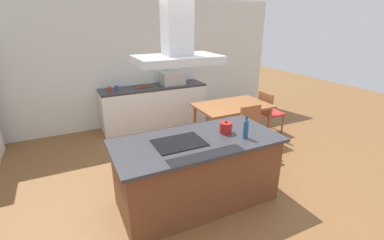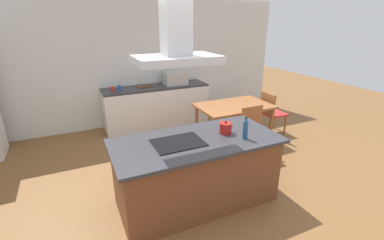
{
  "view_description": "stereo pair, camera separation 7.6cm",
  "coord_description": "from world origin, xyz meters",
  "px_view_note": "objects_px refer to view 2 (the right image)",
  "views": [
    {
      "loc": [
        -1.38,
        -2.68,
        2.3
      ],
      "look_at": [
        0.12,
        0.4,
        1.0
      ],
      "focal_mm": 25.14,
      "sensor_mm": 36.0,
      "label": 1
    },
    {
      "loc": [
        -1.32,
        -2.71,
        2.3
      ],
      "look_at": [
        0.12,
        0.4,
        1.0
      ],
      "focal_mm": 25.14,
      "sensor_mm": 36.0,
      "label": 2
    }
  ],
  "objects_px": {
    "cooktop": "(178,143)",
    "range_hood": "(176,39)",
    "cutting_board": "(145,86)",
    "coffee_mug_red": "(112,89)",
    "dining_table": "(234,109)",
    "coffee_mug_blue": "(119,87)",
    "countertop_microwave": "(175,78)",
    "tea_kettle": "(226,128)",
    "chair_at_right_end": "(271,111)",
    "chair_facing_island": "(255,129)",
    "olive_oil_bottle": "(245,129)"
  },
  "relations": [
    {
      "from": "tea_kettle",
      "to": "coffee_mug_red",
      "type": "xyz_separation_m",
      "value": [
        -0.97,
        2.85,
        -0.03
      ]
    },
    {
      "from": "olive_oil_bottle",
      "to": "coffee_mug_blue",
      "type": "bearing_deg",
      "value": 106.77
    },
    {
      "from": "chair_at_right_end",
      "to": "range_hood",
      "type": "distance_m",
      "value": 3.38
    },
    {
      "from": "countertop_microwave",
      "to": "olive_oil_bottle",
      "type": "bearing_deg",
      "value": -95.3
    },
    {
      "from": "chair_at_right_end",
      "to": "range_hood",
      "type": "relative_size",
      "value": 0.99
    },
    {
      "from": "cutting_board",
      "to": "dining_table",
      "type": "height_order",
      "value": "cutting_board"
    },
    {
      "from": "cooktop",
      "to": "dining_table",
      "type": "bearing_deg",
      "value": 39.08
    },
    {
      "from": "countertop_microwave",
      "to": "cutting_board",
      "type": "height_order",
      "value": "countertop_microwave"
    },
    {
      "from": "countertop_microwave",
      "to": "coffee_mug_blue",
      "type": "xyz_separation_m",
      "value": [
        -1.24,
        0.04,
        -0.09
      ]
    },
    {
      "from": "chair_at_right_end",
      "to": "cooktop",
      "type": "bearing_deg",
      "value": -152.08
    },
    {
      "from": "cutting_board",
      "to": "coffee_mug_blue",
      "type": "bearing_deg",
      "value": -179.21
    },
    {
      "from": "coffee_mug_blue",
      "to": "chair_facing_island",
      "type": "distance_m",
      "value": 2.91
    },
    {
      "from": "tea_kettle",
      "to": "olive_oil_bottle",
      "type": "relative_size",
      "value": 0.74
    },
    {
      "from": "cooktop",
      "to": "coffee_mug_blue",
      "type": "xyz_separation_m",
      "value": [
        -0.15,
        2.92,
        0.04
      ]
    },
    {
      "from": "tea_kettle",
      "to": "range_hood",
      "type": "relative_size",
      "value": 0.23
    },
    {
      "from": "countertop_microwave",
      "to": "dining_table",
      "type": "relative_size",
      "value": 0.36
    },
    {
      "from": "tea_kettle",
      "to": "coffee_mug_blue",
      "type": "relative_size",
      "value": 2.33
    },
    {
      "from": "chair_at_right_end",
      "to": "coffee_mug_red",
      "type": "bearing_deg",
      "value": 153.23
    },
    {
      "from": "countertop_microwave",
      "to": "coffee_mug_red",
      "type": "relative_size",
      "value": 5.56
    },
    {
      "from": "coffee_mug_red",
      "to": "chair_facing_island",
      "type": "xyz_separation_m",
      "value": [
        2.01,
        -2.14,
        -0.44
      ]
    },
    {
      "from": "tea_kettle",
      "to": "range_hood",
      "type": "height_order",
      "value": "range_hood"
    },
    {
      "from": "cooktop",
      "to": "chair_facing_island",
      "type": "height_order",
      "value": "cooktop"
    },
    {
      "from": "tea_kettle",
      "to": "chair_at_right_end",
      "type": "distance_m",
      "value": 2.44
    },
    {
      "from": "coffee_mug_blue",
      "to": "countertop_microwave",
      "type": "bearing_deg",
      "value": -1.96
    },
    {
      "from": "chair_facing_island",
      "to": "coffee_mug_red",
      "type": "bearing_deg",
      "value": 133.23
    },
    {
      "from": "olive_oil_bottle",
      "to": "dining_table",
      "type": "distance_m",
      "value": 1.89
    },
    {
      "from": "cutting_board",
      "to": "range_hood",
      "type": "height_order",
      "value": "range_hood"
    },
    {
      "from": "tea_kettle",
      "to": "dining_table",
      "type": "relative_size",
      "value": 0.15
    },
    {
      "from": "cutting_board",
      "to": "chair_facing_island",
      "type": "distance_m",
      "value": 2.59
    },
    {
      "from": "olive_oil_bottle",
      "to": "coffee_mug_red",
      "type": "bearing_deg",
      "value": 109.52
    },
    {
      "from": "countertop_microwave",
      "to": "chair_facing_island",
      "type": "distance_m",
      "value": 2.3
    },
    {
      "from": "coffee_mug_red",
      "to": "dining_table",
      "type": "bearing_deg",
      "value": -36.26
    },
    {
      "from": "coffee_mug_blue",
      "to": "range_hood",
      "type": "distance_m",
      "value": 3.15
    },
    {
      "from": "tea_kettle",
      "to": "dining_table",
      "type": "distance_m",
      "value": 1.75
    },
    {
      "from": "dining_table",
      "to": "chair_at_right_end",
      "type": "xyz_separation_m",
      "value": [
        0.92,
        -0.0,
        -0.16
      ]
    },
    {
      "from": "cooktop",
      "to": "chair_at_right_end",
      "type": "distance_m",
      "value": 3.01
    },
    {
      "from": "cutting_board",
      "to": "cooktop",
      "type": "bearing_deg",
      "value": -97.86
    },
    {
      "from": "tea_kettle",
      "to": "coffee_mug_red",
      "type": "height_order",
      "value": "tea_kettle"
    },
    {
      "from": "olive_oil_bottle",
      "to": "cutting_board",
      "type": "distance_m",
      "value": 3.18
    },
    {
      "from": "cutting_board",
      "to": "tea_kettle",
      "type": "bearing_deg",
      "value": -84.73
    },
    {
      "from": "cooktop",
      "to": "cutting_board",
      "type": "bearing_deg",
      "value": 82.14
    },
    {
      "from": "cutting_board",
      "to": "chair_at_right_end",
      "type": "xyz_separation_m",
      "value": [
        2.23,
        -1.53,
        -0.4
      ]
    },
    {
      "from": "chair_at_right_end",
      "to": "range_hood",
      "type": "height_order",
      "value": "range_hood"
    },
    {
      "from": "tea_kettle",
      "to": "cutting_board",
      "type": "distance_m",
      "value": 2.92
    },
    {
      "from": "coffee_mug_red",
      "to": "cutting_board",
      "type": "distance_m",
      "value": 0.7
    },
    {
      "from": "chair_at_right_end",
      "to": "chair_facing_island",
      "type": "bearing_deg",
      "value": -143.99
    },
    {
      "from": "tea_kettle",
      "to": "dining_table",
      "type": "bearing_deg",
      "value": 52.71
    },
    {
      "from": "range_hood",
      "to": "cutting_board",
      "type": "bearing_deg",
      "value": 82.14
    },
    {
      "from": "range_hood",
      "to": "coffee_mug_red",
      "type": "bearing_deg",
      "value": 95.88
    },
    {
      "from": "cooktop",
      "to": "range_hood",
      "type": "xyz_separation_m",
      "value": [
        0.0,
        0.0,
        1.2
      ]
    }
  ]
}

